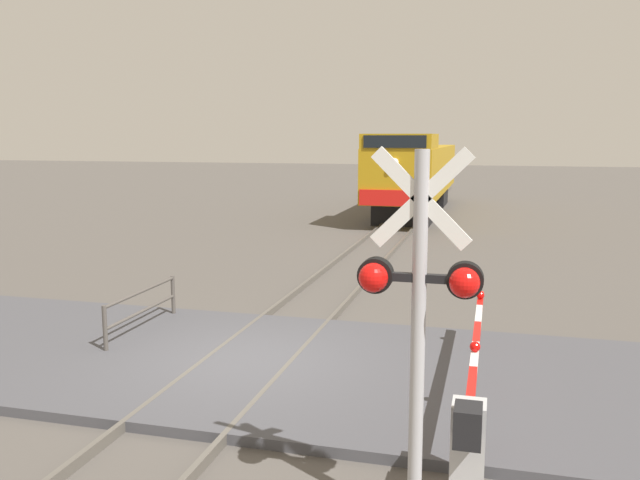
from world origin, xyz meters
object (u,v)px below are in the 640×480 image
(guard_railing, at_px, (142,306))
(crossing_signal, at_px, (419,302))
(locomotive, at_px, (415,173))
(crossing_gate, at_px, (471,403))

(guard_railing, bearing_deg, crossing_signal, -40.29)
(locomotive, xyz_separation_m, guard_railing, (-2.57, -22.23, -1.41))
(crossing_signal, height_order, crossing_gate, crossing_signal)
(crossing_signal, bearing_deg, crossing_gate, 72.61)
(locomotive, distance_m, crossing_signal, 27.35)
(crossing_signal, xyz_separation_m, crossing_gate, (0.48, 1.54, -1.57))
(crossing_gate, height_order, guard_railing, crossing_gate)
(locomotive, relative_size, crossing_signal, 3.98)
(crossing_signal, relative_size, crossing_gate, 0.64)
(crossing_signal, bearing_deg, guard_railing, 139.71)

